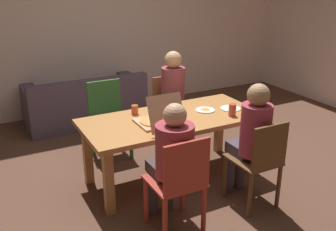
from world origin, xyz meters
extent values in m
plane|color=brown|center=(0.00, 0.00, 0.00)|extent=(20.00, 20.00, 0.00)
cube|color=#F3D8CF|center=(0.00, 2.72, 1.47)|extent=(7.32, 0.12, 2.95)
cube|color=#B57841|center=(0.00, 0.00, 0.70)|extent=(1.93, 0.89, 0.05)
cube|color=#BC7949|center=(-0.86, -0.33, 0.34)|extent=(0.09, 0.09, 0.68)
cube|color=#BC7949|center=(0.86, -0.33, 0.34)|extent=(0.09, 0.09, 0.68)
cube|color=#BC7949|center=(-0.86, 0.33, 0.34)|extent=(0.09, 0.09, 0.68)
cube|color=#BC7949|center=(0.86, 0.33, 0.34)|extent=(0.09, 0.09, 0.68)
cylinder|color=#975D3A|center=(0.64, 0.66, 0.23)|extent=(0.05, 0.05, 0.46)
cylinder|color=#975D3A|center=(0.28, 0.66, 0.23)|extent=(0.05, 0.05, 0.46)
cylinder|color=#975D3A|center=(0.64, 0.99, 0.23)|extent=(0.05, 0.05, 0.46)
cylinder|color=#975D3A|center=(0.28, 0.99, 0.23)|extent=(0.05, 0.05, 0.46)
cube|color=#975D3A|center=(0.46, 0.83, 0.47)|extent=(0.43, 0.40, 0.02)
cube|color=#975D3A|center=(0.46, 1.01, 0.69)|extent=(0.41, 0.03, 0.41)
cylinder|color=#32424B|center=(0.53, 0.54, 0.24)|extent=(0.10, 0.10, 0.48)
cylinder|color=#32424B|center=(0.38, 0.54, 0.24)|extent=(0.10, 0.10, 0.48)
cube|color=#32424B|center=(0.46, 0.68, 0.53)|extent=(0.27, 0.30, 0.11)
cylinder|color=#97414E|center=(0.46, 0.83, 0.79)|extent=(0.30, 0.30, 0.51)
sphere|color=tan|center=(0.46, 0.83, 1.14)|extent=(0.22, 0.22, 0.22)
cylinder|color=brown|center=(0.28, -0.60, 0.23)|extent=(0.04, 0.04, 0.46)
cylinder|color=brown|center=(0.63, -0.60, 0.23)|extent=(0.04, 0.04, 0.46)
cylinder|color=brown|center=(0.28, -1.00, 0.23)|extent=(0.04, 0.04, 0.46)
cylinder|color=brown|center=(0.63, -1.00, 0.23)|extent=(0.04, 0.04, 0.46)
cube|color=brown|center=(0.46, -0.80, 0.47)|extent=(0.41, 0.45, 0.02)
cube|color=brown|center=(0.46, -1.01, 0.70)|extent=(0.39, 0.03, 0.43)
cylinder|color=#443947|center=(0.39, -0.53, 0.24)|extent=(0.10, 0.10, 0.48)
cylinder|color=#443947|center=(0.53, -0.53, 0.24)|extent=(0.10, 0.10, 0.48)
cube|color=#443947|center=(0.46, -0.66, 0.53)|extent=(0.26, 0.29, 0.11)
cylinder|color=#9C3547|center=(0.46, -0.80, 0.79)|extent=(0.29, 0.29, 0.50)
sphere|color=#A17956|center=(0.46, -0.80, 1.13)|extent=(0.21, 0.21, 0.21)
cylinder|color=#AD372A|center=(-0.60, -0.62, 0.23)|extent=(0.04, 0.04, 0.46)
cylinder|color=#AD372A|center=(-0.22, -0.62, 0.23)|extent=(0.04, 0.04, 0.46)
cylinder|color=#AD372A|center=(-0.60, -0.99, 0.23)|extent=(0.04, 0.04, 0.46)
cylinder|color=#AD372A|center=(-0.22, -0.99, 0.23)|extent=(0.04, 0.04, 0.46)
cube|color=#AD372A|center=(-0.41, -0.80, 0.47)|extent=(0.45, 0.44, 0.02)
cube|color=#AD372A|center=(-0.41, -1.01, 0.71)|extent=(0.42, 0.03, 0.45)
cylinder|color=#403435|center=(-0.50, -0.53, 0.24)|extent=(0.10, 0.10, 0.48)
cylinder|color=#403435|center=(-0.33, -0.53, 0.24)|extent=(0.10, 0.10, 0.48)
cube|color=#403435|center=(-0.41, -0.66, 0.53)|extent=(0.30, 0.29, 0.11)
cylinder|color=#9D3540|center=(-0.41, -0.80, 0.77)|extent=(0.33, 0.33, 0.47)
sphere|color=tan|center=(-0.41, -0.80, 1.09)|extent=(0.20, 0.20, 0.20)
cylinder|color=#376933|center=(-0.23, 0.64, 0.23)|extent=(0.05, 0.05, 0.46)
cylinder|color=#376933|center=(-0.60, 0.64, 0.23)|extent=(0.05, 0.05, 0.46)
cylinder|color=#376933|center=(-0.23, 0.99, 0.23)|extent=(0.05, 0.05, 0.46)
cylinder|color=#376933|center=(-0.60, 0.99, 0.23)|extent=(0.05, 0.05, 0.46)
cube|color=#376933|center=(-0.41, 0.82, 0.47)|extent=(0.44, 0.42, 0.02)
cube|color=#376933|center=(-0.41, 1.01, 0.71)|extent=(0.42, 0.03, 0.45)
cube|color=tan|center=(-0.24, -0.07, 0.74)|extent=(0.36, 0.36, 0.02)
cylinder|color=#D78541|center=(-0.24, -0.07, 0.76)|extent=(0.32, 0.32, 0.01)
cube|color=tan|center=(-0.24, -0.32, 0.92)|extent=(0.36, 0.14, 0.34)
cylinder|color=white|center=(0.71, -0.07, 0.73)|extent=(0.23, 0.23, 0.01)
cylinder|color=white|center=(0.43, 0.02, 0.73)|extent=(0.22, 0.22, 0.01)
cone|color=#D38746|center=(0.43, 0.02, 0.75)|extent=(0.10, 0.10, 0.02)
cylinder|color=#BE4435|center=(0.59, -0.26, 0.79)|extent=(0.08, 0.08, 0.13)
cylinder|color=#BD4F28|center=(-0.32, 0.28, 0.78)|extent=(0.07, 0.07, 0.10)
cube|color=#534357|center=(-0.35, 2.16, 0.22)|extent=(1.75, 0.81, 0.44)
cube|color=#534357|center=(-0.35, 1.83, 0.59)|extent=(1.75, 0.16, 0.30)
cube|color=#534357|center=(-1.12, 2.16, 0.53)|extent=(0.20, 0.77, 0.18)
cube|color=#534357|center=(0.42, 2.16, 0.53)|extent=(0.20, 0.77, 0.18)
camera|label=1|loc=(-1.85, -3.40, 2.20)|focal=41.46mm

